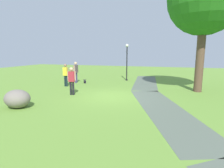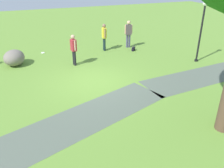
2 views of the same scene
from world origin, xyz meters
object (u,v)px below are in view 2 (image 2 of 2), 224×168
at_px(lamp_post, 202,25).
at_px(man_near_boulder, 74,48).
at_px(lawn_boulder, 14,58).
at_px(passerby_on_path, 104,35).
at_px(handbag_on_grass, 133,49).
at_px(woman_with_handbag, 129,32).
at_px(frisbee_on_grass, 43,53).

height_order(lamp_post, man_near_boulder, lamp_post).
xyz_separation_m(lawn_boulder, man_near_boulder, (-3.11, 1.16, 0.56)).
bearing_deg(lamp_post, passerby_on_path, -41.48).
bearing_deg(handbag_on_grass, lamp_post, 129.94).
relative_size(lawn_boulder, woman_with_handbag, 0.87).
height_order(lawn_boulder, man_near_boulder, man_near_boulder).
xyz_separation_m(lamp_post, man_near_boulder, (6.74, -1.94, -1.09)).
bearing_deg(woman_with_handbag, handbag_on_grass, 90.72).
relative_size(lamp_post, man_near_boulder, 1.96).
bearing_deg(lawn_boulder, handbag_on_grass, 179.83).
relative_size(man_near_boulder, passerby_on_path, 0.99).
height_order(woman_with_handbag, man_near_boulder, woman_with_handbag).
height_order(lawn_boulder, woman_with_handbag, woman_with_handbag).
distance_m(woman_with_handbag, handbag_on_grass, 1.22).
relative_size(lawn_boulder, passerby_on_path, 0.90).
distance_m(passerby_on_path, frisbee_on_grass, 4.08).
xyz_separation_m(lamp_post, frisbee_on_grass, (8.18, -4.72, -2.07)).
xyz_separation_m(man_near_boulder, passerby_on_path, (-2.41, -1.89, 0.01)).
relative_size(lamp_post, passerby_on_path, 1.94).
bearing_deg(lawn_boulder, frisbee_on_grass, -135.81).
bearing_deg(man_near_boulder, lawn_boulder, -20.41).
relative_size(lawn_boulder, handbag_on_grass, 4.08).
bearing_deg(lawn_boulder, passerby_on_path, -172.50).
bearing_deg(handbag_on_grass, passerby_on_path, -23.18).
bearing_deg(woman_with_handbag, man_near_boulder, 25.11).
bearing_deg(passerby_on_path, handbag_on_grass, 156.82).
distance_m(lawn_boulder, man_near_boulder, 3.37).
xyz_separation_m(lamp_post, lawn_boulder, (9.85, -3.10, -1.65)).
relative_size(woman_with_handbag, passerby_on_path, 1.04).
distance_m(lamp_post, man_near_boulder, 7.10).
bearing_deg(handbag_on_grass, woman_with_handbag, -89.28).
relative_size(lawn_boulder, frisbee_on_grass, 6.73).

